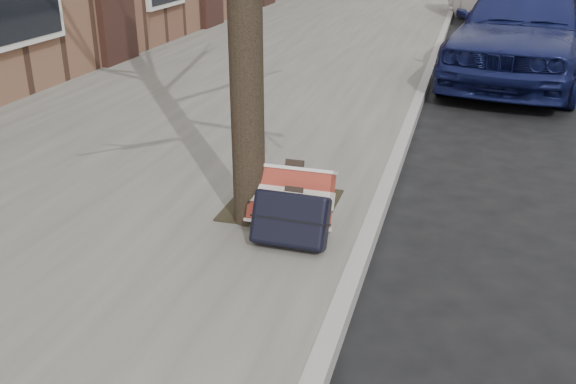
# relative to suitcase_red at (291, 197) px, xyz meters

# --- Properties ---
(ground) EXTENTS (120.00, 120.00, 0.00)m
(ground) POSITION_rel_suitcase_red_xyz_m (1.83, -0.86, -0.36)
(ground) COLOR black
(ground) RESTS_ON ground
(near_sidewalk) EXTENTS (5.00, 70.00, 0.12)m
(near_sidewalk) POSITION_rel_suitcase_red_xyz_m (-1.87, 14.14, -0.30)
(near_sidewalk) COLOR slate
(near_sidewalk) RESTS_ON ground
(dirt_patch) EXTENTS (0.85, 0.85, 0.02)m
(dirt_patch) POSITION_rel_suitcase_red_xyz_m (-0.17, 0.34, -0.23)
(dirt_patch) COLOR black
(dirt_patch) RESTS_ON near_sidewalk
(suitcase_red) EXTENTS (0.62, 0.35, 0.47)m
(suitcase_red) POSITION_rel_suitcase_red_xyz_m (0.00, 0.00, 0.00)
(suitcase_red) COLOR maroon
(suitcase_red) RESTS_ON near_sidewalk
(suitcase_navy) EXTENTS (0.54, 0.33, 0.42)m
(suitcase_navy) POSITION_rel_suitcase_red_xyz_m (0.08, -0.31, -0.03)
(suitcase_navy) COLOR black
(suitcase_navy) RESTS_ON near_sidewalk
(car_near_front) EXTENTS (2.62, 4.82, 1.56)m
(car_near_front) POSITION_rel_suitcase_red_xyz_m (1.91, 6.11, 0.42)
(car_near_front) COLOR #111746
(car_near_front) RESTS_ON ground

